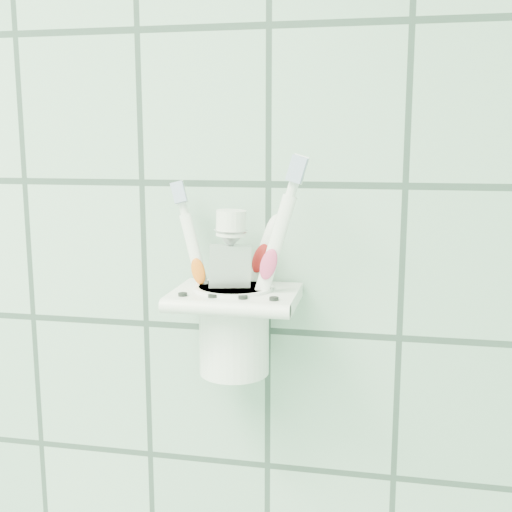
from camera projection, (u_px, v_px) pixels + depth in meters
The scene contains 6 objects.
holder_bracket at pixel (236, 298), 0.62m from camera, with size 0.12×0.10×0.04m.
cup at pixel (234, 325), 0.63m from camera, with size 0.08×0.08×0.09m.
toothbrush_pink at pixel (221, 272), 0.61m from camera, with size 0.05×0.03×0.18m.
toothbrush_blue at pixel (224, 256), 0.62m from camera, with size 0.06×0.07×0.21m.
toothbrush_orange at pixel (238, 259), 0.60m from camera, with size 0.06×0.02×0.21m.
toothpaste_tube at pixel (227, 277), 0.62m from camera, with size 0.05×0.04×0.15m.
Camera 1 is at (0.78, 0.57, 1.45)m, focal length 45.00 mm.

